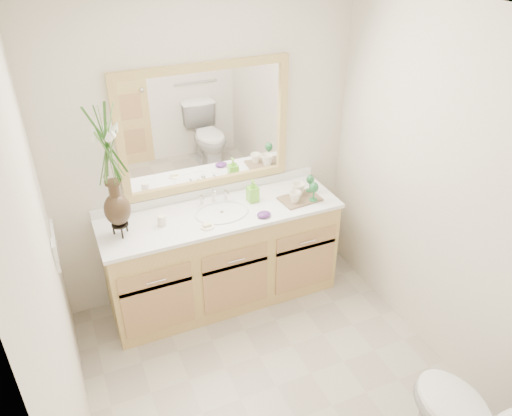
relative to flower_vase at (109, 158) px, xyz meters
name	(u,v)px	position (x,y,z in m)	size (l,w,h in m)	color
floor	(277,386)	(0.75, -1.01, -1.42)	(2.60, 2.60, 0.00)	#BFB7A3
ceiling	(288,16)	(0.75, -1.01, 0.98)	(2.40, 2.60, 0.02)	white
wall_back	(206,153)	(0.75, 0.29, -0.22)	(2.40, 0.02, 2.40)	silver
wall_left	(55,300)	(-0.45, -1.01, -0.22)	(0.02, 2.60, 2.40)	silver
wall_right	(449,199)	(1.95, -1.01, -0.22)	(0.02, 2.60, 2.40)	silver
vanity	(223,257)	(0.75, 0.01, -1.02)	(1.80, 0.55, 0.80)	#D8B869
counter	(221,213)	(0.75, 0.01, -0.61)	(1.84, 0.57, 0.03)	white
sink	(222,219)	(0.75, -0.01, -0.65)	(0.38, 0.34, 0.23)	white
mirror	(206,128)	(0.75, 0.27, -0.02)	(1.32, 0.04, 0.97)	white
switch_plate	(55,250)	(-0.44, -0.24, -0.44)	(0.02, 0.12, 0.12)	white
flower_vase	(109,158)	(0.00, 0.00, 0.00)	(0.21, 0.21, 0.87)	black
tumbler	(162,220)	(0.30, 0.00, -0.55)	(0.06, 0.06, 0.08)	white
soap_dish	(207,226)	(0.58, -0.16, -0.58)	(0.10, 0.10, 0.03)	white
soap_bottle	(253,192)	(1.03, 0.06, -0.51)	(0.07, 0.08, 0.16)	#6DCC30
purple_dish	(264,214)	(1.02, -0.19, -0.57)	(0.11, 0.09, 0.04)	#53256F
tray	(300,199)	(1.38, -0.07, -0.59)	(0.31, 0.21, 0.02)	brown
mug_left	(295,196)	(1.32, -0.11, -0.53)	(0.09, 0.09, 0.09)	white
mug_right	(298,189)	(1.39, -0.02, -0.52)	(0.11, 0.10, 0.11)	white
goblet_front	(314,188)	(1.46, -0.14, -0.47)	(0.07, 0.07, 0.15)	#226835
goblet_back	(310,180)	(1.51, 0.00, -0.48)	(0.06, 0.06, 0.14)	#226835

